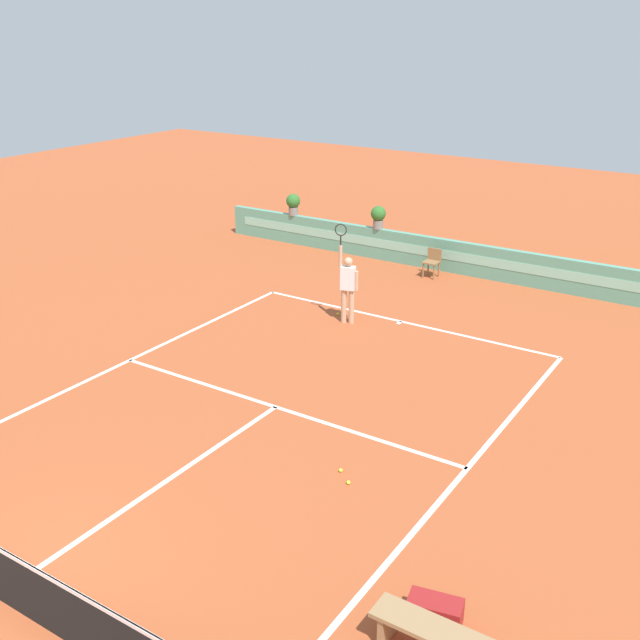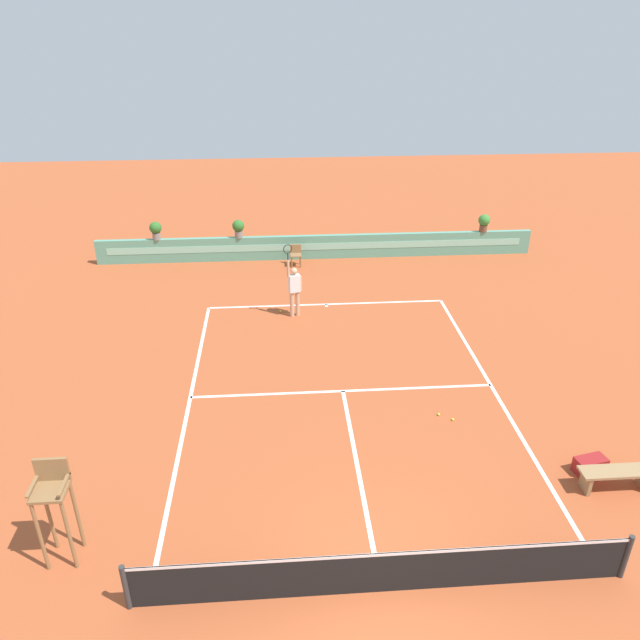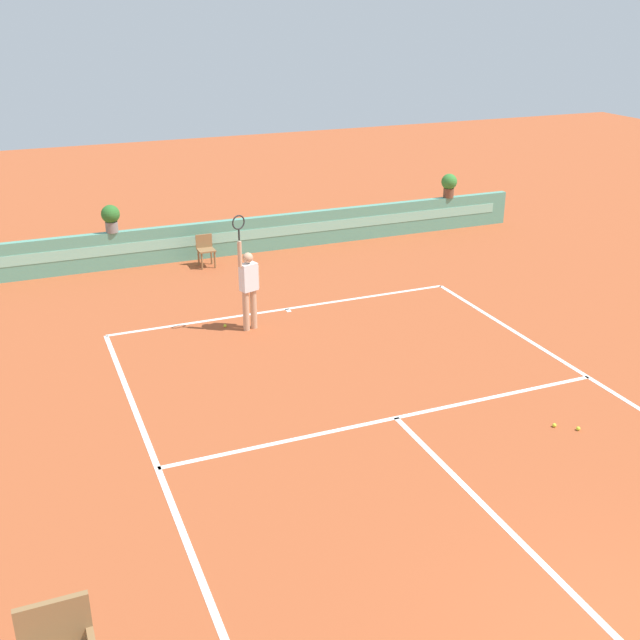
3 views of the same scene
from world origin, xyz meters
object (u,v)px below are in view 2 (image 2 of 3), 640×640
Objects in this scene: ball_kid_chair at (296,254)px; umpire_chair at (54,501)px; tennis_ball_by_sideline at (281,311)px; gear_bag at (590,465)px; tennis_ball_near_baseline at (439,414)px; potted_plant_far_left at (156,229)px; tennis_player at (294,287)px; bench_courtside at (616,475)px; potted_plant_left at (238,228)px; tennis_ball_mid_court at (453,419)px; potted_plant_far_right at (484,222)px.

umpire_chair is at bearing -108.78° from ball_kid_chair.
gear_bag is at bearing -51.73° from tennis_ball_by_sideline.
umpire_chair reaches higher than tennis_ball_near_baseline.
tennis_ball_by_sideline is at bearing -45.67° from potted_plant_far_left.
umpire_chair is 31.47× the size of tennis_ball_near_baseline.
tennis_ball_by_sideline is at bearing -99.27° from ball_kid_chair.
ball_kid_chair is 14.24m from gear_bag.
umpire_chair is 10.88m from tennis_player.
tennis_player is at bearing -92.73° from ball_kid_chair.
tennis_player reaches higher than ball_kid_chair.
ball_kid_chair is 14.87m from bench_courtside.
umpire_chair is 2.96× the size of potted_plant_far_left.
bench_courtside is 0.66m from gear_bag.
tennis_player is (4.68, 9.82, -0.29)m from umpire_chair.
tennis_ball_near_baseline is 1.00× the size of tennis_ball_by_sideline.
tennis_ball_by_sideline is 0.09× the size of potted_plant_far_left.
umpire_chair is 2.96× the size of potted_plant_left.
potted_plant_far_right is at bearing 69.40° from tennis_ball_mid_court.
potted_plant_far_right is (13.46, 0.00, 0.00)m from potted_plant_far_left.
ball_kid_chair is 4.35m from tennis_ball_by_sideline.
potted_plant_far_left is 1.00× the size of potted_plant_left.
potted_plant_far_left reaches higher than tennis_ball_by_sideline.
potted_plant_left is at bearing 107.60° from tennis_ball_by_sideline.
ball_kid_chair is at bearing 87.27° from tennis_player.
umpire_chair is 2.52× the size of ball_kid_chair.
potted_plant_left is (-8.37, 13.60, 1.23)m from gear_bag.
tennis_ball_mid_court is at bearing 140.64° from gear_bag.
tennis_ball_by_sideline is at bearing -72.40° from potted_plant_left.
tennis_player is at bearing 64.52° from umpire_chair.
tennis_player reaches higher than potted_plant_left.
tennis_player is at bearing -68.74° from potted_plant_left.
potted_plant_far_right reaches higher than tennis_ball_by_sideline.
bench_courtside is 18.56m from potted_plant_far_left.
umpire_chair reaches higher than potted_plant_far_right.
tennis_ball_near_baseline is 0.38m from tennis_ball_mid_court.
tennis_ball_by_sideline is (-0.70, -4.27, -0.44)m from ball_kid_chair.
tennis_ball_mid_court is 12.98m from potted_plant_left.
tennis_ball_by_sideline is at bearing 127.51° from bench_courtside.
bench_courtside is 23.53× the size of tennis_ball_near_baseline.
tennis_ball_mid_court is 14.76m from potted_plant_far_left.
ball_kid_chair reaches higher than gear_bag.
ball_kid_chair is 0.33× the size of tennis_player.
potted_plant_far_left is 1.00× the size of potted_plant_far_right.
potted_plant_left is (2.61, 15.13, 0.07)m from umpire_chair.
bench_courtside is (11.24, 0.95, -0.97)m from umpire_chair.
ball_kid_chair is 12.50× the size of tennis_ball_near_baseline.
bench_courtside is 11.57m from tennis_ball_by_sideline.
tennis_player is at bearing 120.15° from tennis_ball_near_baseline.
tennis_player reaches higher than bench_courtside.
potted_plant_far_right is at bearing 5.31° from ball_kid_chair.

